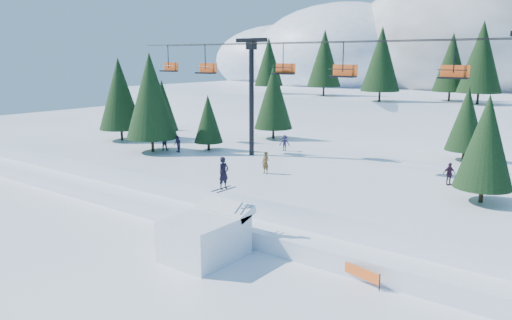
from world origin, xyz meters
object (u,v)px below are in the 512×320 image
Objects in this scene: chairlift at (351,82)px; banner_far at (371,267)px; banner_near at (357,271)px; jump_kicker at (206,235)px.

chairlift reaches higher than banner_far.
banner_far is at bearing -58.04° from chairlift.
banner_far is at bearing 70.07° from banner_near.
jump_kicker is at bearing -164.58° from banner_near.
banner_far is at bearing 20.60° from jump_kicker.
jump_kicker is 2.11× the size of banner_far.
banner_near is (8.24, 2.27, -0.76)m from jump_kicker.
jump_kicker is 17.46m from chairlift.
banner_near is 1.02m from banner_far.
chairlift is 16.90m from banner_far.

